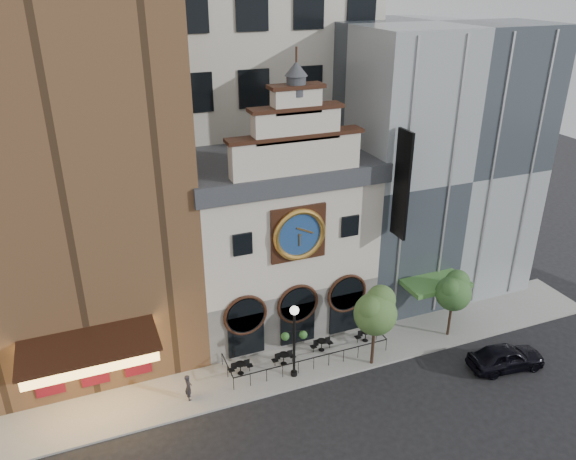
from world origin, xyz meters
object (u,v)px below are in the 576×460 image
(bistro_0, at_px, (240,368))
(bistro_3, at_px, (366,335))
(car_right, at_px, (506,357))
(pedestrian, at_px, (188,387))
(tree_left, at_px, (376,310))
(bistro_2, at_px, (322,344))
(lamppost, at_px, (294,334))
(tree_right, at_px, (454,290))
(bistro_1, at_px, (284,358))

(bistro_0, relative_size, bistro_3, 1.00)
(bistro_3, xyz_separation_m, car_right, (7.03, -5.70, 0.23))
(pedestrian, relative_size, tree_left, 0.32)
(bistro_3, distance_m, car_right, 9.05)
(car_right, distance_m, pedestrian, 20.07)
(bistro_0, height_order, tree_left, tree_left)
(bistro_2, height_order, lamppost, lamppost)
(bistro_2, relative_size, bistro_3, 1.00)
(bistro_2, bearing_deg, tree_left, -43.56)
(bistro_3, height_order, tree_right, tree_right)
(pedestrian, xyz_separation_m, tree_right, (18.30, -0.20, 2.68))
(car_right, distance_m, tree_left, 9.12)
(car_right, height_order, tree_left, tree_left)
(bistro_1, height_order, bistro_3, same)
(bistro_0, bearing_deg, pedestrian, -162.95)
(bistro_2, bearing_deg, tree_right, -9.94)
(bistro_3, relative_size, car_right, 0.32)
(bistro_2, relative_size, tree_right, 0.33)
(tree_right, bearing_deg, bistro_1, 174.41)
(bistro_0, xyz_separation_m, bistro_2, (5.76, 0.30, 0.00))
(bistro_2, height_order, car_right, car_right)
(bistro_1, bearing_deg, car_right, -22.40)
(lamppost, bearing_deg, bistro_3, 27.79)
(bistro_1, xyz_separation_m, bistro_2, (2.88, 0.42, 0.00))
(lamppost, bearing_deg, bistro_0, 168.70)
(bistro_2, bearing_deg, pedestrian, -171.52)
(bistro_1, bearing_deg, pedestrian, -171.39)
(bistro_3, relative_size, tree_right, 0.33)
(bistro_0, height_order, pedestrian, pedestrian)
(lamppost, distance_m, tree_right, 11.71)
(car_right, bearing_deg, lamppost, 79.66)
(tree_right, bearing_deg, lamppost, -179.42)
(bistro_0, xyz_separation_m, tree_left, (8.27, -2.08, 3.51))
(bistro_0, bearing_deg, bistro_3, 1.03)
(bistro_0, height_order, lamppost, lamppost)
(bistro_2, xyz_separation_m, car_right, (10.28, -5.84, 0.23))
(bistro_1, height_order, bistro_2, same)
(bistro_0, height_order, bistro_3, same)
(bistro_1, xyz_separation_m, pedestrian, (-6.40, -0.97, 0.40))
(car_right, height_order, tree_right, tree_right)
(lamppost, xyz_separation_m, tree_right, (11.70, 0.12, 0.39))
(bistro_3, relative_size, pedestrian, 0.92)
(bistro_0, bearing_deg, tree_right, -4.94)
(bistro_2, xyz_separation_m, lamppost, (-2.69, -1.70, 2.68))
(bistro_1, relative_size, bistro_2, 1.00)
(car_right, xyz_separation_m, tree_right, (-1.26, 4.26, 2.85))
(bistro_0, relative_size, pedestrian, 0.92)
(lamppost, bearing_deg, car_right, -4.61)
(bistro_2, relative_size, pedestrian, 0.92)
(lamppost, xyz_separation_m, tree_left, (5.20, -0.69, 0.84))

